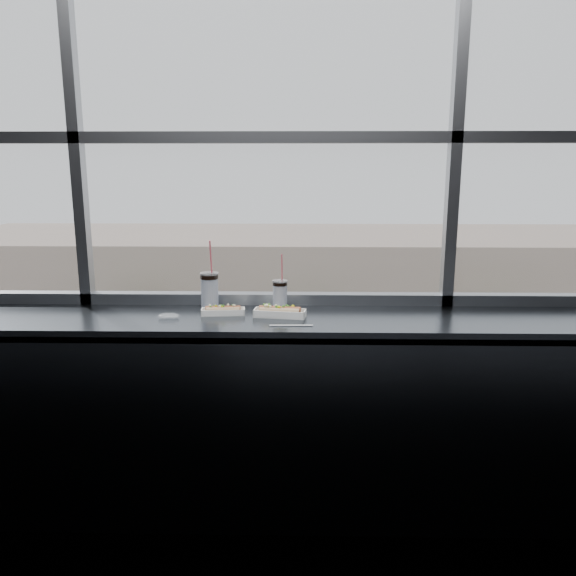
{
  "coord_description": "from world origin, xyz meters",
  "views": [
    {
      "loc": [
        0.19,
        -1.54,
        1.85
      ],
      "look_at": [
        0.13,
        1.23,
        1.25
      ],
      "focal_mm": 35.0,
      "sensor_mm": 36.0,
      "label": 1
    }
  ],
  "objects_px": {
    "soda_cup_left": "(210,289)",
    "car_near_b": "(121,485)",
    "hotdog_tray_left": "(223,310)",
    "loose_straw": "(291,325)",
    "car_far_a": "(69,396)",
    "car_near_c": "(267,484)",
    "tree_right": "(503,332)",
    "soda_cup_right": "(280,294)",
    "pedestrian_c": "(355,365)",
    "pedestrian_d": "(437,374)",
    "wrapper": "(169,316)",
    "car_near_d": "(483,484)",
    "car_far_c": "(550,399)",
    "hotdog_tray_right": "(280,312)",
    "tree_left": "(135,326)",
    "tree_center": "(305,331)",
    "car_far_b": "(317,398)"
  },
  "relations": [
    {
      "from": "hotdog_tray_right",
      "to": "car_near_d",
      "type": "xyz_separation_m",
      "value": [
        6.99,
        16.28,
        -10.91
      ]
    },
    {
      "from": "car_near_c",
      "to": "tree_right",
      "type": "xyz_separation_m",
      "value": [
        12.86,
        12.0,
        2.42
      ]
    },
    {
      "from": "hotdog_tray_left",
      "to": "hotdog_tray_right",
      "type": "height_order",
      "value": "hotdog_tray_right"
    },
    {
      "from": "car_far_a",
      "to": "pedestrian_d",
      "type": "xyz_separation_m",
      "value": [
        19.99,
        3.91,
        -0.19
      ]
    },
    {
      "from": "pedestrian_c",
      "to": "pedestrian_d",
      "type": "xyz_separation_m",
      "value": [
        4.67,
        -0.91,
        -0.22
      ]
    },
    {
      "from": "soda_cup_right",
      "to": "car_far_a",
      "type": "relative_size",
      "value": 0.05
    },
    {
      "from": "loose_straw",
      "to": "car_near_d",
      "type": "distance_m",
      "value": 20.91
    },
    {
      "from": "car_near_c",
      "to": "soda_cup_left",
      "type": "bearing_deg",
      "value": 175.19
    },
    {
      "from": "car_near_c",
      "to": "car_near_d",
      "type": "distance_m",
      "value": 8.07
    },
    {
      "from": "wrapper",
      "to": "car_near_b",
      "type": "distance_m",
      "value": 20.65
    },
    {
      "from": "soda_cup_left",
      "to": "car_near_b",
      "type": "height_order",
      "value": "soda_cup_left"
    },
    {
      "from": "car_near_b",
      "to": "tree_left",
      "type": "relative_size",
      "value": 1.02
    },
    {
      "from": "tree_right",
      "to": "tree_left",
      "type": "bearing_deg",
      "value": 180.0
    },
    {
      "from": "car_near_d",
      "to": "soda_cup_right",
      "type": "bearing_deg",
      "value": 156.47
    },
    {
      "from": "loose_straw",
      "to": "tree_right",
      "type": "distance_m",
      "value": 31.94
    },
    {
      "from": "wrapper",
      "to": "car_far_c",
      "type": "distance_m",
      "value": 29.88
    },
    {
      "from": "soda_cup_right",
      "to": "tree_right",
      "type": "distance_m",
      "value": 31.7
    },
    {
      "from": "car_far_b",
      "to": "tree_right",
      "type": "relative_size",
      "value": 1.27
    },
    {
      "from": "hotdog_tray_left",
      "to": "hotdog_tray_right",
      "type": "relative_size",
      "value": 0.83
    },
    {
      "from": "car_near_c",
      "to": "tree_right",
      "type": "distance_m",
      "value": 17.75
    },
    {
      "from": "car_far_c",
      "to": "tree_center",
      "type": "bearing_deg",
      "value": 76.42
    },
    {
      "from": "car_far_c",
      "to": "car_far_a",
      "type": "relative_size",
      "value": 1.03
    },
    {
      "from": "soda_cup_left",
      "to": "tree_right",
      "type": "bearing_deg",
      "value": 66.6
    },
    {
      "from": "wrapper",
      "to": "tree_left",
      "type": "relative_size",
      "value": 0.02
    },
    {
      "from": "hotdog_tray_left",
      "to": "car_far_a",
      "type": "bearing_deg",
      "value": 110.91
    },
    {
      "from": "car_near_b",
      "to": "car_far_b",
      "type": "distance_m",
      "value": 11.09
    },
    {
      "from": "wrapper",
      "to": "pedestrian_c",
      "type": "distance_m",
      "value": 31.37
    },
    {
      "from": "car_near_c",
      "to": "tree_left",
      "type": "relative_size",
      "value": 1.14
    },
    {
      "from": "hotdog_tray_right",
      "to": "car_near_b",
      "type": "bearing_deg",
      "value": 120.53
    },
    {
      "from": "soda_cup_right",
      "to": "pedestrian_c",
      "type": "distance_m",
      "value": 31.16
    },
    {
      "from": "wrapper",
      "to": "car_near_d",
      "type": "height_order",
      "value": "wrapper"
    },
    {
      "from": "soda_cup_left",
      "to": "car_far_a",
      "type": "height_order",
      "value": "soda_cup_left"
    },
    {
      "from": "soda_cup_left",
      "to": "tree_right",
      "type": "relative_size",
      "value": 0.07
    },
    {
      "from": "tree_left",
      "to": "car_far_a",
      "type": "bearing_deg",
      "value": -121.85
    },
    {
      "from": "soda_cup_left",
      "to": "car_near_d",
      "type": "xyz_separation_m",
      "value": [
        7.37,
        16.11,
        -10.99
      ]
    },
    {
      "from": "loose_straw",
      "to": "car_near_c",
      "type": "bearing_deg",
      "value": 92.94
    },
    {
      "from": "wrapper",
      "to": "car_far_b",
      "type": "relative_size",
      "value": 0.02
    },
    {
      "from": "soda_cup_left",
      "to": "pedestrian_d",
      "type": "distance_m",
      "value": 31.37
    },
    {
      "from": "soda_cup_left",
      "to": "car_near_b",
      "type": "relative_size",
      "value": 0.06
    },
    {
      "from": "pedestrian_d",
      "to": "tree_right",
      "type": "bearing_deg",
      "value": 1.35
    },
    {
      "from": "pedestrian_c",
      "to": "soda_cup_right",
      "type": "bearing_deg",
      "value": -6.8
    },
    {
      "from": "soda_cup_right",
      "to": "soda_cup_left",
      "type": "bearing_deg",
      "value": 176.72
    },
    {
      "from": "hotdog_tray_left",
      "to": "loose_straw",
      "type": "height_order",
      "value": "hotdog_tray_left"
    },
    {
      "from": "hotdog_tray_right",
      "to": "pedestrian_c",
      "type": "bearing_deg",
      "value": 91.58
    },
    {
      "from": "car_near_c",
      "to": "tree_center",
      "type": "relative_size",
      "value": 1.23
    },
    {
      "from": "car_near_d",
      "to": "car_far_a",
      "type": "xyz_separation_m",
      "value": [
        -18.86,
        8.0,
        -0.04
      ]
    },
    {
      "from": "hotdog_tray_left",
      "to": "pedestrian_c",
      "type": "height_order",
      "value": "hotdog_tray_left"
    },
    {
      "from": "car_near_b",
      "to": "car_far_a",
      "type": "bearing_deg",
      "value": 39.7
    },
    {
      "from": "hotdog_tray_left",
      "to": "car_far_c",
      "type": "bearing_deg",
      "value": 56.73
    },
    {
      "from": "soda_cup_left",
      "to": "soda_cup_right",
      "type": "distance_m",
      "value": 0.38
    }
  ]
}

